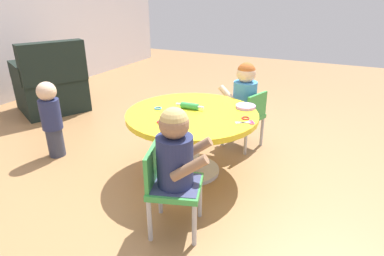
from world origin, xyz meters
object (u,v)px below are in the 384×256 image
at_px(seated_child_right, 245,91).
at_px(toddler_standing, 51,118).
at_px(rolling_pin, 190,106).
at_px(craft_scissors, 248,122).
at_px(seated_child_left, 176,151).
at_px(child_chair_left, 170,185).
at_px(child_chair_right, 247,116).
at_px(armchair_dark, 51,86).
at_px(craft_table, 192,125).

xyz_separation_m(seated_child_right, toddler_standing, (-0.91, 1.42, -0.17)).
relative_size(toddler_standing, rolling_pin, 2.91).
xyz_separation_m(rolling_pin, craft_scissors, (-0.08, -0.49, -0.02)).
bearing_deg(seated_child_right, toddler_standing, 122.78).
height_order(seated_child_left, toddler_standing, seated_child_left).
height_order(child_chair_left, child_chair_right, same).
height_order(child_chair_right, seated_child_right, seated_child_right).
bearing_deg(armchair_dark, seated_child_left, -117.51).
height_order(craft_table, seated_child_right, seated_child_right).
bearing_deg(craft_table, seated_child_right, -17.84).
bearing_deg(armchair_dark, toddler_standing, -132.03).
relative_size(child_chair_right, seated_child_right, 1.05).
xyz_separation_m(seated_child_left, craft_scissors, (0.62, -0.23, -0.02)).
xyz_separation_m(craft_table, seated_child_right, (0.65, -0.21, 0.12)).
distance_m(toddler_standing, rolling_pin, 1.22).
bearing_deg(rolling_pin, craft_table, -141.19).
relative_size(child_chair_left, rolling_pin, 2.32).
bearing_deg(child_chair_left, rolling_pin, 17.09).
height_order(craft_table, craft_scissors, craft_scissors).
height_order(armchair_dark, craft_scissors, armchair_dark).
bearing_deg(armchair_dark, seated_child_right, -88.50).
distance_m(seated_child_right, craft_scissors, 0.71).
bearing_deg(toddler_standing, craft_table, -77.60).
height_order(seated_child_right, rolling_pin, seated_child_right).
distance_m(armchair_dark, craft_scissors, 2.67).
bearing_deg(craft_scissors, child_chair_left, 157.24).
bearing_deg(armchair_dark, rolling_pin, -103.99).
bearing_deg(child_chair_right, craft_table, 158.80).
xyz_separation_m(seated_child_left, armchair_dark, (1.23, 2.36, -0.22)).
bearing_deg(child_chair_right, craft_scissors, -163.58).
bearing_deg(craft_table, child_chair_right, -21.20).
bearing_deg(rolling_pin, child_chair_right, -27.19).
relative_size(seated_child_right, rolling_pin, 2.21).
bearing_deg(rolling_pin, craft_scissors, -99.54).
relative_size(child_chair_right, armchair_dark, 0.56).
distance_m(toddler_standing, craft_scissors, 1.67).
relative_size(craft_table, toddler_standing, 1.49).
relative_size(seated_child_left, craft_scissors, 3.61).
bearing_deg(armchair_dark, craft_table, -105.20).
distance_m(craft_table, rolling_pin, 0.15).
bearing_deg(seated_child_right, craft_scissors, -160.92).
bearing_deg(toddler_standing, child_chair_right, -58.26).
relative_size(craft_table, seated_child_left, 1.96).
distance_m(child_chair_left, armchair_dark, 2.64).
bearing_deg(seated_child_right, rolling_pin, 156.34).
relative_size(child_chair_right, craft_scissors, 3.80).
xyz_separation_m(child_chair_right, toddler_standing, (-0.90, 1.45, 0.05)).
xyz_separation_m(craft_table, child_chair_left, (-0.66, -0.17, -0.10)).
distance_m(craft_table, toddler_standing, 1.24).
bearing_deg(seated_child_right, craft_table, 162.16).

